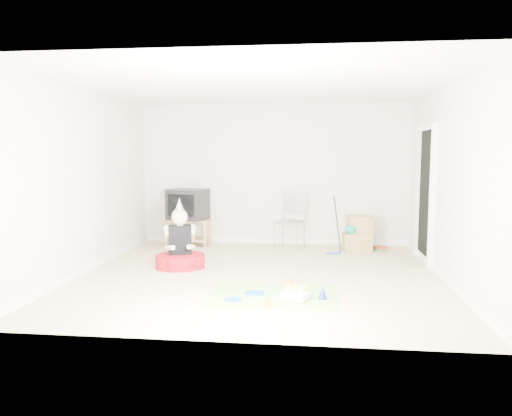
# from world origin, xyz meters

# --- Properties ---
(ground) EXTENTS (5.00, 5.00, 0.00)m
(ground) POSITION_xyz_m (0.00, 0.00, 0.00)
(ground) COLOR beige
(ground) RESTS_ON ground
(doorway_recess) EXTENTS (0.02, 0.90, 2.05)m
(doorway_recess) POSITION_xyz_m (2.48, 1.20, 1.02)
(doorway_recess) COLOR black
(doorway_recess) RESTS_ON ground
(tv_stand) EXTENTS (0.78, 0.50, 0.49)m
(tv_stand) POSITION_xyz_m (-1.55, 2.09, 0.29)
(tv_stand) COLOR olive
(tv_stand) RESTS_ON ground
(crt_tv) EXTENTS (0.76, 0.68, 0.56)m
(crt_tv) POSITION_xyz_m (-1.55, 2.09, 0.77)
(crt_tv) COLOR black
(crt_tv) RESTS_ON tv_stand
(folding_chair) EXTENTS (0.58, 0.56, 1.02)m
(folding_chair) POSITION_xyz_m (0.32, 1.91, 0.50)
(folding_chair) COLOR gray
(folding_chair) RESTS_ON ground
(cardboard_boxes) EXTENTS (0.53, 0.42, 0.61)m
(cardboard_boxes) POSITION_xyz_m (1.52, 1.94, 0.29)
(cardboard_boxes) COLOR #AA8752
(cardboard_boxes) RESTS_ON ground
(floor_mop) EXTENTS (0.26, 0.31, 0.97)m
(floor_mop) POSITION_xyz_m (1.08, 1.58, 0.26)
(floor_mop) COLOR #2254AC
(floor_mop) RESTS_ON ground
(book_pile) EXTENTS (0.28, 0.33, 0.06)m
(book_pile) POSITION_xyz_m (1.91, 2.02, 0.03)
(book_pile) COLOR #2A7F3C
(book_pile) RESTS_ON ground
(seated_woman) EXTENTS (0.92, 0.92, 1.05)m
(seated_woman) POSITION_xyz_m (-1.22, 0.31, 0.23)
(seated_woman) COLOR #A20E1C
(seated_woman) RESTS_ON ground
(party_mat) EXTENTS (1.54, 1.12, 0.01)m
(party_mat) POSITION_xyz_m (0.27, -0.97, 0.00)
(party_mat) COLOR #EB3175
(party_mat) RESTS_ON ground
(birthday_cake) EXTENTS (0.37, 0.34, 0.14)m
(birthday_cake) POSITION_xyz_m (0.53, -1.13, 0.04)
(birthday_cake) COLOR white
(birthday_cake) RESTS_ON party_mat
(blue_plate_near) EXTENTS (0.30, 0.30, 0.01)m
(blue_plate_near) POSITION_xyz_m (0.04, -0.94, 0.01)
(blue_plate_near) COLOR blue
(blue_plate_near) RESTS_ON party_mat
(blue_plate_far) EXTENTS (0.24, 0.24, 0.01)m
(blue_plate_far) POSITION_xyz_m (-0.19, -1.23, 0.01)
(blue_plate_far) COLOR blue
(blue_plate_far) RESTS_ON party_mat
(orange_cup_near) EXTENTS (0.10, 0.10, 0.09)m
(orange_cup_near) POSITION_xyz_m (0.44, -0.59, 0.05)
(orange_cup_near) COLOR orange
(orange_cup_near) RESTS_ON party_mat
(orange_cup_far) EXTENTS (0.09, 0.09, 0.08)m
(orange_cup_far) POSITION_xyz_m (0.23, -1.43, 0.05)
(orange_cup_far) COLOR orange
(orange_cup_far) RESTS_ON party_mat
(blue_party_hat) EXTENTS (0.12, 0.12, 0.16)m
(blue_party_hat) POSITION_xyz_m (0.85, -1.08, 0.08)
(blue_party_hat) COLOR #1B2BC0
(blue_party_hat) RESTS_ON party_mat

